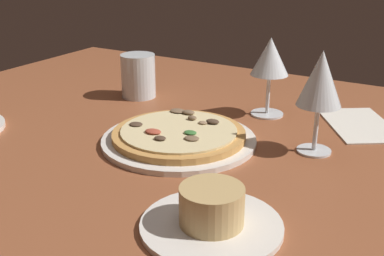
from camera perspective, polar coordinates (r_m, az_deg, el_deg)
The scene contains 7 objects.
dining_table at distance 90.45cm, azimuth 1.52°, elevation -3.02°, with size 150.00×110.00×4.00cm, color brown.
pizza_main at distance 89.77cm, azimuth -1.52°, elevation -1.00°, with size 28.26×28.26×3.40cm.
ramekin_on_saucer at distance 63.81cm, azimuth 2.28°, elevation -9.99°, with size 18.58×18.58×5.87cm.
wine_glass_far at distance 84.84cm, azimuth 14.67°, elevation 5.23°, with size 7.62×7.62×18.04cm.
wine_glass_near at distance 102.34cm, azimuth 9.03°, elevation 7.87°, with size 7.85×7.85×16.43cm.
water_glass at distance 116.09cm, azimuth -6.24°, elevation 5.79°, with size 7.99×7.99×10.08cm.
paper_menu at distance 103.96cm, azimuth 18.83°, elevation 0.37°, with size 11.89×19.59×0.30cm, color silver.
Camera 1 is at (-39.92, 72.23, 39.02)cm, focal length 46.02 mm.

